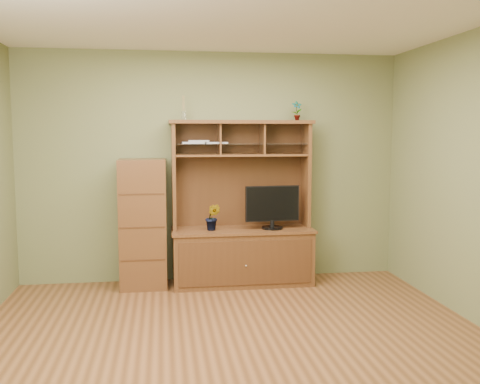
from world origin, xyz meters
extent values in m
cube|color=#573318|center=(0.00, 0.00, -0.01)|extent=(4.50, 4.00, 0.02)
cube|color=white|center=(0.00, 0.00, 2.71)|extent=(4.50, 4.00, 0.02)
cube|color=olive|center=(0.00, 2.01, 1.35)|extent=(4.50, 0.02, 2.70)
cube|color=olive|center=(0.00, -2.01, 1.35)|extent=(4.50, 0.02, 2.70)
cube|color=#432413|center=(0.32, 1.71, 0.31)|extent=(1.60, 0.55, 0.62)
cube|color=#3A1F0F|center=(0.32, 1.42, 0.31)|extent=(1.50, 0.01, 0.50)
sphere|color=silver|center=(0.32, 1.41, 0.28)|extent=(0.02, 0.02, 0.02)
cube|color=#432413|center=(0.32, 1.71, 0.64)|extent=(1.64, 0.59, 0.03)
cube|color=#432413|center=(-0.46, 1.80, 1.27)|extent=(0.04, 0.35, 1.25)
cube|color=#432413|center=(1.10, 1.80, 1.27)|extent=(0.04, 0.35, 1.25)
cube|color=#3A1F0F|center=(0.32, 1.97, 1.27)|extent=(1.52, 0.02, 1.25)
cube|color=#432413|center=(0.32, 1.80, 1.88)|extent=(1.66, 0.40, 0.04)
cube|color=#432413|center=(0.32, 1.80, 1.50)|extent=(1.52, 0.32, 0.02)
cube|color=#432413|center=(0.07, 1.80, 1.69)|extent=(0.02, 0.31, 0.35)
cube|color=#432413|center=(0.58, 1.80, 1.69)|extent=(0.02, 0.31, 0.35)
cube|color=silver|center=(0.32, 1.79, 1.63)|extent=(1.50, 0.27, 0.01)
cylinder|color=black|center=(0.67, 1.65, 0.66)|extent=(0.24, 0.24, 0.02)
cylinder|color=black|center=(0.67, 1.65, 0.71)|extent=(0.05, 0.05, 0.08)
cube|color=black|center=(0.67, 1.65, 0.95)|extent=(0.63, 0.09, 0.41)
imported|color=#35551D|center=(-0.03, 1.65, 0.80)|extent=(0.20, 0.18, 0.31)
imported|color=#376222|center=(0.98, 1.80, 2.01)|extent=(0.12, 0.08, 0.23)
cylinder|color=silver|center=(-0.34, 1.80, 1.95)|extent=(0.06, 0.06, 0.10)
cylinder|color=#99804C|center=(-0.34, 1.80, 2.09)|extent=(0.04, 0.04, 0.18)
cube|color=#BBBBC0|center=(-0.23, 1.80, 1.64)|extent=(0.26, 0.20, 0.02)
cube|color=#BBBBC0|center=(-0.16, 1.80, 1.66)|extent=(0.25, 0.20, 0.02)
cube|color=#BBBBC0|center=(0.04, 1.80, 1.64)|extent=(0.25, 0.19, 0.02)
cube|color=#432413|center=(-0.81, 1.74, 0.73)|extent=(0.52, 0.47, 1.46)
cube|color=#3A1F0F|center=(-0.81, 1.51, 0.37)|extent=(0.48, 0.01, 0.02)
cube|color=#3A1F0F|center=(-0.81, 1.51, 0.73)|extent=(0.48, 0.01, 0.01)
cube|color=#3A1F0F|center=(-0.81, 1.51, 1.10)|extent=(0.48, 0.01, 0.02)
camera|label=1|loc=(-0.58, -4.34, 1.75)|focal=40.00mm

